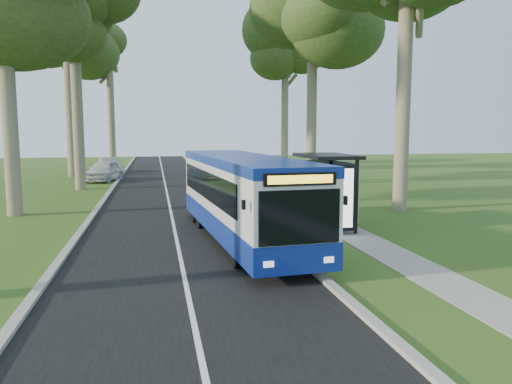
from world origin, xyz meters
TOP-DOWN VIEW (x-y plane):
  - ground at (0.00, 0.00)m, footprint 120.00×120.00m
  - road at (-3.50, 10.00)m, footprint 7.00×100.00m
  - kerb_east at (0.00, 10.00)m, footprint 0.25×100.00m
  - kerb_west at (-7.00, 10.00)m, footprint 0.25×100.00m
  - centre_line at (-3.50, 10.00)m, footprint 0.12×100.00m
  - footpath at (3.00, 10.00)m, footprint 1.50×100.00m
  - bus at (-1.22, 0.81)m, footprint 3.23×11.36m
  - bus_stop_sign at (0.30, -3.17)m, footprint 0.10×0.39m
  - bus_shelter at (2.59, 1.98)m, footprint 1.86×3.42m
  - litter_bin at (1.57, 4.79)m, footprint 0.48×0.48m
  - car_white at (-8.00, 23.45)m, footprint 3.04×5.04m
  - car_silver at (-8.29, 31.35)m, footprint 2.44×4.50m
  - tree_west_c at (-9.00, 18.00)m, footprint 5.20×5.20m
  - tree_west_d at (-11.00, 28.00)m, footprint 5.20×5.20m
  - tree_west_e at (-8.50, 38.00)m, footprint 5.20×5.20m
  - tree_east_c at (6.80, 18.00)m, footprint 5.20×5.20m
  - tree_east_d at (8.00, 30.00)m, footprint 5.20×5.20m

SIDE VIEW (x-z plane):
  - ground at x=0.00m, z-range 0.00..0.00m
  - road at x=-3.50m, z-range 0.00..0.02m
  - footpath at x=3.00m, z-range 0.00..0.02m
  - centre_line at x=-3.50m, z-range 0.02..0.02m
  - kerb_east at x=0.00m, z-range 0.00..0.12m
  - kerb_west at x=-7.00m, z-range 0.00..0.12m
  - litter_bin at x=1.57m, z-range 0.01..0.84m
  - car_silver at x=-8.29m, z-range 0.00..1.41m
  - car_white at x=-8.00m, z-range 0.00..1.61m
  - bus at x=-1.22m, z-range 0.05..3.02m
  - bus_stop_sign at x=0.30m, z-range 0.33..3.13m
  - bus_shelter at x=2.59m, z-range 0.61..3.54m
  - tree_east_d at x=8.00m, z-range 3.55..18.26m
  - tree_west_c at x=-9.00m, z-range 3.83..19.77m
  - tree_west_e at x=-8.50m, z-range 3.97..20.52m
  - tree_east_c at x=6.80m, z-range 4.06..21.00m
  - tree_west_d at x=-11.00m, z-range 4.44..23.05m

